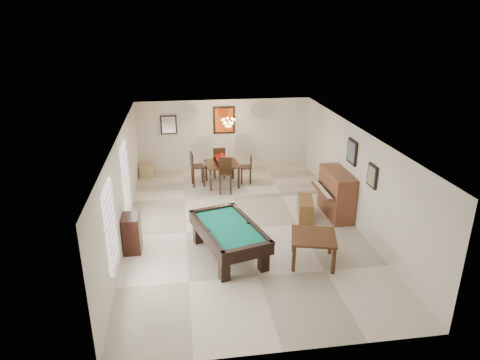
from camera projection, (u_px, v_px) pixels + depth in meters
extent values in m
cube|color=beige|center=(243.00, 229.00, 11.32)|extent=(6.00, 9.00, 0.02)
cube|color=silver|center=(224.00, 137.00, 15.01)|extent=(6.00, 0.04, 2.60)
cube|color=silver|center=(286.00, 287.00, 6.69)|extent=(6.00, 0.04, 2.60)
cube|color=silver|center=(122.00, 189.00, 10.45)|extent=(0.04, 9.00, 2.60)
cube|color=silver|center=(356.00, 177.00, 11.25)|extent=(0.04, 9.00, 2.60)
cube|color=white|center=(244.00, 133.00, 10.38)|extent=(6.00, 9.00, 0.04)
cube|color=beige|center=(229.00, 182.00, 14.30)|extent=(6.00, 2.50, 0.12)
cube|color=white|center=(111.00, 226.00, 8.39)|extent=(0.06, 1.00, 1.70)
cube|color=white|center=(126.00, 177.00, 10.97)|extent=(0.06, 1.00, 1.70)
cube|color=brown|center=(305.00, 208.00, 11.85)|extent=(0.59, 1.05, 0.55)
cube|color=black|center=(132.00, 233.00, 10.12)|extent=(0.40, 0.60, 0.90)
cube|color=tan|center=(147.00, 170.00, 14.54)|extent=(0.48, 0.56, 0.45)
cube|color=#D84C14|center=(224.00, 120.00, 14.76)|extent=(0.75, 0.06, 0.95)
cube|color=white|center=(169.00, 125.00, 14.54)|extent=(0.55, 0.06, 0.65)
cube|color=slate|center=(352.00, 152.00, 11.31)|extent=(0.06, 0.55, 0.65)
cube|color=gray|center=(372.00, 176.00, 10.18)|extent=(0.06, 0.45, 0.55)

